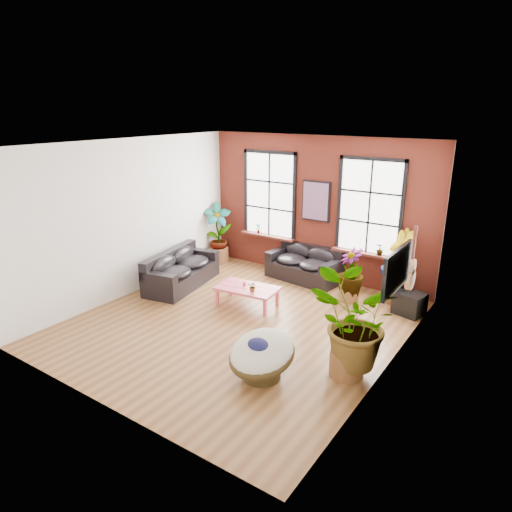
{
  "coord_description": "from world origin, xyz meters",
  "views": [
    {
      "loc": [
        4.94,
        -6.66,
        4.15
      ],
      "look_at": [
        0.0,
        0.6,
        1.25
      ],
      "focal_mm": 32.0,
      "sensor_mm": 36.0,
      "label": 1
    }
  ],
  "objects_px": {
    "sofa_left": "(180,270)",
    "papasan_chair": "(262,354)",
    "coffee_table": "(247,289)",
    "sofa_back": "(305,265)"
  },
  "relations": [
    {
      "from": "sofa_back",
      "to": "coffee_table",
      "type": "relative_size",
      "value": 1.38
    },
    {
      "from": "sofa_left",
      "to": "papasan_chair",
      "type": "relative_size",
      "value": 1.75
    },
    {
      "from": "sofa_back",
      "to": "papasan_chair",
      "type": "height_order",
      "value": "sofa_back"
    },
    {
      "from": "sofa_left",
      "to": "coffee_table",
      "type": "bearing_deg",
      "value": -102.14
    },
    {
      "from": "sofa_left",
      "to": "coffee_table",
      "type": "distance_m",
      "value": 2.02
    },
    {
      "from": "sofa_back",
      "to": "papasan_chair",
      "type": "bearing_deg",
      "value": -63.56
    },
    {
      "from": "papasan_chair",
      "to": "sofa_left",
      "type": "bearing_deg",
      "value": 162.75
    },
    {
      "from": "papasan_chair",
      "to": "coffee_table",
      "type": "bearing_deg",
      "value": 142.6
    },
    {
      "from": "sofa_back",
      "to": "coffee_table",
      "type": "xyz_separation_m",
      "value": [
        -0.28,
        -2.12,
        -0.01
      ]
    },
    {
      "from": "sofa_back",
      "to": "sofa_left",
      "type": "relative_size",
      "value": 0.85
    }
  ]
}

